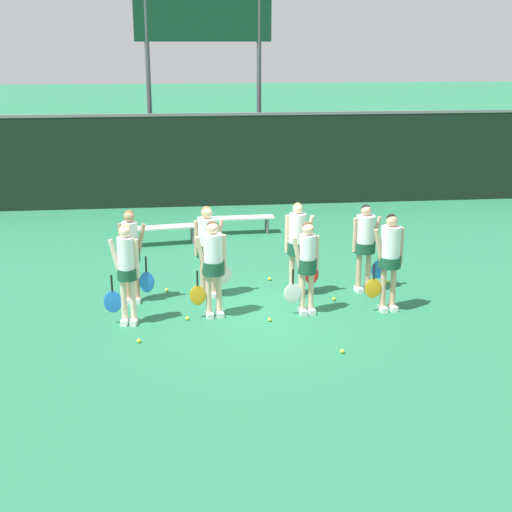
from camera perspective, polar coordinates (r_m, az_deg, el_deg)
ground_plane at (r=12.98m, az=-0.09°, el=-4.00°), size 140.00×140.00×0.00m
fence_windscreen at (r=20.61m, az=-2.66°, el=7.71°), size 60.00×0.08×2.67m
scoreboard at (r=21.52m, az=-4.25°, el=17.38°), size 3.95×0.15×6.14m
bench_courtside at (r=16.88m, az=-7.48°, el=2.15°), size 1.75×0.59×0.44m
bench_far at (r=17.72m, az=-1.61°, el=2.96°), size 1.90×0.42×0.42m
player_0 at (r=12.04m, az=-10.34°, el=-0.87°), size 0.63×0.33×1.74m
player_1 at (r=12.19m, az=-3.48°, el=-0.40°), size 0.65×0.38×1.71m
player_2 at (r=12.36m, az=4.09°, el=-0.39°), size 0.62×0.33×1.66m
player_3 at (r=12.66m, az=10.64°, el=0.16°), size 0.68×0.40×1.76m
player_4 at (r=13.06m, az=-9.95°, el=0.52°), size 0.61×0.33×1.73m
player_5 at (r=13.15m, az=-3.89°, el=0.98°), size 0.69×0.41×1.74m
player_6 at (r=13.19m, az=3.34°, el=1.14°), size 0.64×0.37×1.79m
player_7 at (r=13.59m, az=8.73°, el=1.23°), size 0.68×0.41×1.70m
tennis_ball_0 at (r=14.31m, az=1.09°, el=-1.84°), size 0.07×0.07×0.07m
tennis_ball_1 at (r=11.59m, az=-9.36°, el=-6.71°), size 0.07×0.07×0.07m
tennis_ball_2 at (r=13.72m, az=-5.13°, el=-2.76°), size 0.07×0.07×0.07m
tennis_ball_3 at (r=12.38m, az=-5.51°, el=-4.99°), size 0.07×0.07×0.07m
tennis_ball_4 at (r=11.15m, az=6.92°, el=-7.57°), size 0.07×0.07×0.07m
tennis_ball_5 at (r=14.26m, az=10.00°, el=-2.18°), size 0.07×0.07×0.07m
tennis_ball_6 at (r=13.31m, az=6.25°, el=-3.42°), size 0.07×0.07×0.07m
tennis_ball_7 at (r=13.78m, az=-7.17°, el=-2.72°), size 0.07×0.07×0.07m
tennis_ball_8 at (r=14.36m, az=10.43°, el=-2.06°), size 0.07×0.07×0.07m
tennis_ball_9 at (r=12.27m, az=1.10°, el=-5.11°), size 0.07×0.07×0.07m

